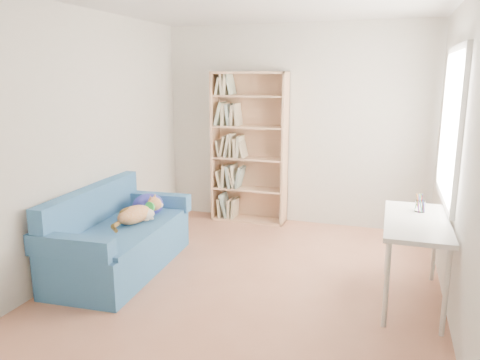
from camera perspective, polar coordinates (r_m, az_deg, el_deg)
name	(u,v)px	position (r m, az deg, el deg)	size (l,w,h in m)	color
ground	(251,280)	(4.66, 1.30, -12.04)	(4.00, 4.00, 0.00)	#9F6248
room_shell	(263,111)	(4.25, 2.83, 8.42)	(3.54, 4.04, 2.62)	silver
sofa	(119,238)	(4.97, -14.51, -6.88)	(0.90, 1.74, 0.84)	navy
bookshelf	(249,154)	(6.24, 1.14, 3.15)	(1.00, 0.31, 1.99)	tan
desk	(416,229)	(4.28, 20.68, -5.56)	(0.53, 1.15, 0.75)	silver
pen_cup	(420,205)	(4.49, 21.12, -2.86)	(0.09, 0.09, 0.17)	white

